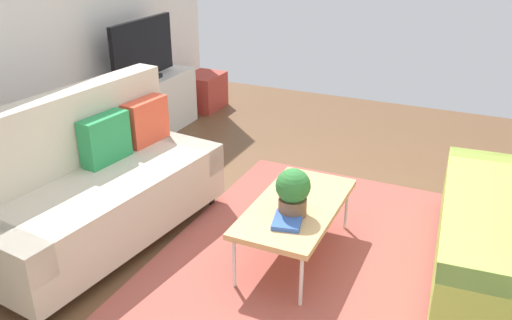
{
  "coord_description": "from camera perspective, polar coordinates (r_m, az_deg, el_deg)",
  "views": [
    {
      "loc": [
        -3.0,
        -0.94,
        2.22
      ],
      "look_at": [
        0.15,
        0.5,
        0.65
      ],
      "focal_mm": 37.5,
      "sensor_mm": 36.0,
      "label": 1
    }
  ],
  "objects": [
    {
      "name": "couch_beige",
      "position": [
        4.07,
        -16.71,
        -2.52
      ],
      "size": [
        1.98,
        1.05,
        1.1
      ],
      "rotation": [
        0.0,
        0.0,
        3.03
      ],
      "color": "beige",
      "rests_on": "ground_plane"
    },
    {
      "name": "vase_0",
      "position": [
        5.47,
        -15.92,
        7.66
      ],
      "size": [
        0.12,
        0.12,
        0.18
      ],
      "primitive_type": "cylinder",
      "color": "#B24C4C",
      "rests_on": "tv_console"
    },
    {
      "name": "coffee_table",
      "position": [
        3.72,
        4.28,
        -5.13
      ],
      "size": [
        1.1,
        0.56,
        0.42
      ],
      "color": "tan",
      "rests_on": "ground_plane"
    },
    {
      "name": "storage_trunk",
      "position": [
        6.84,
        -5.5,
        7.3
      ],
      "size": [
        0.52,
        0.4,
        0.44
      ],
      "primitive_type": "cube",
      "color": "#B2382D",
      "rests_on": "ground_plane"
    },
    {
      "name": "vase_1",
      "position": [
        5.6,
        -14.73,
        8.12
      ],
      "size": [
        0.13,
        0.13,
        0.17
      ],
      "primitive_type": "cylinder",
      "color": "silver",
      "rests_on": "tv_console"
    },
    {
      "name": "bottle_1",
      "position": [
        5.77,
        -12.2,
        8.78
      ],
      "size": [
        0.04,
        0.04,
        0.16
      ],
      "primitive_type": "cylinder",
      "color": "silver",
      "rests_on": "tv_console"
    },
    {
      "name": "ground_plane",
      "position": [
        3.85,
        5.95,
        -10.96
      ],
      "size": [
        7.68,
        7.68,
        0.0
      ],
      "primitive_type": "plane",
      "color": "brown"
    },
    {
      "name": "table_book_0",
      "position": [
        3.48,
        3.38,
        -6.46
      ],
      "size": [
        0.27,
        0.23,
        0.03
      ],
      "primitive_type": "cube",
      "rotation": [
        0.0,
        0.0,
        0.22
      ],
      "color": "#3359B2",
      "rests_on": "coffee_table"
    },
    {
      "name": "tv",
      "position": [
        5.81,
        -11.97,
        11.28
      ],
      "size": [
        1.0,
        0.2,
        0.64
      ],
      "color": "black",
      "rests_on": "tv_console"
    },
    {
      "name": "bottle_2",
      "position": [
        5.84,
        -11.68,
        9.09
      ],
      "size": [
        0.04,
        0.04,
        0.17
      ],
      "primitive_type": "cylinder",
      "color": "red",
      "rests_on": "tv_console"
    },
    {
      "name": "potted_plant",
      "position": [
        3.5,
        3.96,
        -3.33
      ],
      "size": [
        0.23,
        0.23,
        0.33
      ],
      "color": "brown",
      "rests_on": "coffee_table"
    },
    {
      "name": "area_rug",
      "position": [
        3.83,
        6.68,
        -11.1
      ],
      "size": [
        2.9,
        2.2,
        0.01
      ],
      "primitive_type": "cube",
      "color": "#9E4C42",
      "rests_on": "ground_plane"
    },
    {
      "name": "bottle_0",
      "position": [
        5.69,
        -12.84,
        8.77
      ],
      "size": [
        0.05,
        0.05,
        0.21
      ],
      "primitive_type": "cylinder",
      "color": "#262626",
      "rests_on": "tv_console"
    },
    {
      "name": "tv_console",
      "position": [
        5.99,
        -11.6,
        5.41
      ],
      "size": [
        1.4,
        0.44,
        0.64
      ],
      "primitive_type": "cube",
      "color": "silver",
      "rests_on": "ground_plane"
    }
  ]
}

